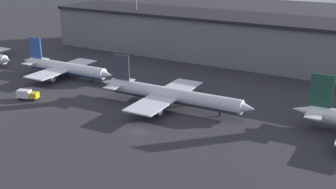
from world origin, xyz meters
TOP-DOWN VIEW (x-y plane):
  - ground at (0.00, 0.00)m, footprint 600.00×600.00m
  - terminal_building at (0.00, 78.36)m, footprint 174.35×28.56m
  - airplane_1 at (-48.11, 25.52)m, footprint 40.46×28.78m
  - airplane_2 at (-1.30, 18.77)m, footprint 49.40×32.43m
  - service_vehicle_3 at (-41.73, 2.34)m, footprint 6.72×4.39m
  - lamp_post_0 at (-49.49, 72.55)m, footprint 1.80×1.80m

SIDE VIEW (x-z plane):
  - ground at x=0.00m, z-range 0.00..0.00m
  - service_vehicle_3 at x=-41.73m, z-range 0.20..3.23m
  - airplane_1 at x=-48.11m, z-range -3.08..9.90m
  - airplane_2 at x=-1.30m, z-range -3.22..10.30m
  - terminal_building at x=0.00m, z-range 0.04..18.17m
  - lamp_post_0 at x=-49.49m, z-range 3.52..30.97m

